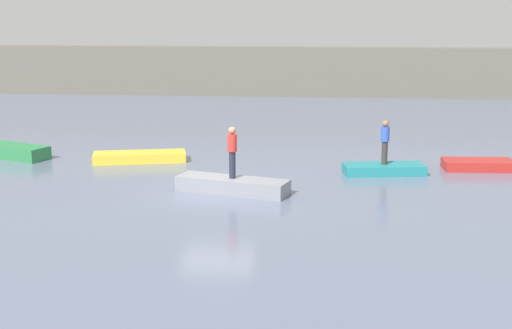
{
  "coord_description": "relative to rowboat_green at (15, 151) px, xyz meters",
  "views": [
    {
      "loc": [
        3.71,
        -24.9,
        6.45
      ],
      "look_at": [
        1.23,
        1.23,
        0.72
      ],
      "focal_mm": 53.26,
      "sensor_mm": 36.0,
      "label": 1
    }
  ],
  "objects": [
    {
      "name": "rowboat_green",
      "position": [
        0.0,
        0.0,
        0.0
      ],
      "size": [
        3.15,
        2.2,
        0.54
      ],
      "primitive_type": "cube",
      "rotation": [
        0.0,
        0.0,
        -0.41
      ],
      "color": "#2D7F47",
      "rests_on": "ground_plane"
    },
    {
      "name": "rowboat_teal",
      "position": [
        15.05,
        -1.55,
        -0.09
      ],
      "size": [
        3.17,
        1.62,
        0.37
      ],
      "primitive_type": "cube",
      "rotation": [
        0.0,
        0.0,
        0.16
      ],
      "color": "teal",
      "rests_on": "ground_plane"
    },
    {
      "name": "embankment_wall",
      "position": [
        9.17,
        21.74,
        1.39
      ],
      "size": [
        80.0,
        1.2,
        3.32
      ],
      "primitive_type": "cube",
      "color": "#666056",
      "rests_on": "ground_plane"
    },
    {
      "name": "person_blue_shirt",
      "position": [
        15.05,
        -1.55,
        1.04
      ],
      "size": [
        0.32,
        0.32,
        1.68
      ],
      "color": "#38332D",
      "rests_on": "rowboat_teal"
    },
    {
      "name": "rowboat_red",
      "position": [
        18.73,
        -0.45,
        -0.08
      ],
      "size": [
        2.71,
        1.34,
        0.38
      ],
      "primitive_type": "cube",
      "rotation": [
        0.0,
        0.0,
        0.05
      ],
      "color": "red",
      "rests_on": "ground_plane"
    },
    {
      "name": "rowboat_grey",
      "position": [
        9.7,
        -4.9,
        -0.02
      ],
      "size": [
        4.01,
        2.11,
        0.5
      ],
      "primitive_type": "cube",
      "rotation": [
        0.0,
        0.0,
        -0.28
      ],
      "color": "gray",
      "rests_on": "ground_plane"
    },
    {
      "name": "person_red_shirt",
      "position": [
        9.7,
        -4.9,
        1.23
      ],
      "size": [
        0.32,
        0.32,
        1.77
      ],
      "color": "#232838",
      "rests_on": "rowboat_grey"
    },
    {
      "name": "ground_plane",
      "position": [
        9.17,
        -4.9,
        -0.27
      ],
      "size": [
        120.0,
        120.0,
        0.0
      ],
      "primitive_type": "plane",
      "color": "slate"
    },
    {
      "name": "rowboat_yellow",
      "position": [
        5.32,
        -0.23,
        -0.08
      ],
      "size": [
        3.88,
        2.01,
        0.38
      ],
      "primitive_type": "cube",
      "rotation": [
        0.0,
        0.0,
        0.23
      ],
      "color": "gold",
      "rests_on": "ground_plane"
    }
  ]
}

